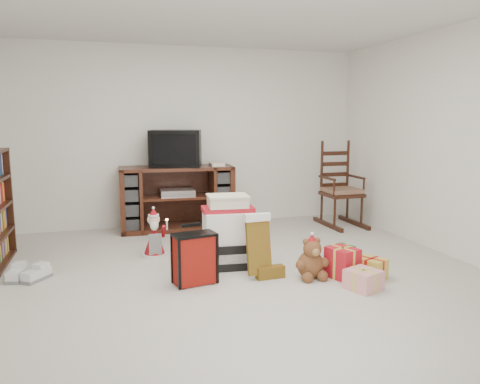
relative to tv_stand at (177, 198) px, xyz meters
The scene contains 12 objects.
room 2.35m from the tv_stand, 84.79° to the right, with size 5.01×5.01×2.51m.
tv_stand is the anchor object (origin of this frame).
rocking_chair 2.30m from the tv_stand, ahead, with size 0.52×0.83×1.24m.
gift_pile 1.79m from the tv_stand, 82.02° to the right, with size 0.61×0.47×0.72m.
red_suitcase 2.23m from the tv_stand, 94.71° to the right, with size 0.40×0.26×0.56m.
stocking 2.26m from the tv_stand, 79.02° to the right, with size 0.30×0.13×0.63m, color #0D7A1C, non-canonical shape.
teddy_bear 2.54m from the tv_stand, 68.92° to the right, with size 0.26×0.23×0.39m.
santa_figurine 1.41m from the tv_stand, 72.78° to the right, with size 0.30×0.28×0.61m.
mrs_claus_figurine 1.32m from the tv_stand, 110.01° to the right, with size 0.27×0.25×0.55m.
sneaker_pair 2.40m from the tv_stand, 135.45° to the right, with size 0.42×0.31×0.11m.
gift_cluster 2.79m from the tv_stand, 62.40° to the right, with size 0.53×0.81×0.25m.
crt_television 0.68m from the tv_stand, behind, with size 0.76×0.63×0.49m.
Camera 1 is at (-1.14, -4.09, 1.51)m, focal length 35.00 mm.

